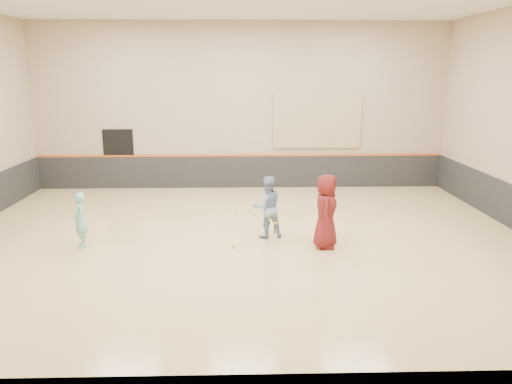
{
  "coord_description": "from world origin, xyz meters",
  "views": [
    {
      "loc": [
        0.05,
        -12.32,
        4.19
      ],
      "look_at": [
        0.4,
        0.4,
        1.15
      ],
      "focal_mm": 35.0,
      "sensor_mm": 36.0,
      "label": 1
    }
  ],
  "objects_px": {
    "young_man": "(326,211)",
    "instructor": "(267,207)",
    "girl": "(80,220)",
    "spare_racket": "(250,212)"
  },
  "relations": [
    {
      "from": "girl",
      "to": "spare_racket",
      "type": "bearing_deg",
      "value": 96.73
    },
    {
      "from": "instructor",
      "to": "spare_racket",
      "type": "bearing_deg",
      "value": -96.66
    },
    {
      "from": "young_man",
      "to": "girl",
      "type": "bearing_deg",
      "value": 98.07
    },
    {
      "from": "girl",
      "to": "instructor",
      "type": "relative_size",
      "value": 0.84
    },
    {
      "from": "instructor",
      "to": "young_man",
      "type": "distance_m",
      "value": 1.61
    },
    {
      "from": "girl",
      "to": "instructor",
      "type": "distance_m",
      "value": 4.67
    },
    {
      "from": "young_man",
      "to": "instructor",
      "type": "bearing_deg",
      "value": 69.38
    },
    {
      "from": "girl",
      "to": "young_man",
      "type": "relative_size",
      "value": 0.75
    },
    {
      "from": "girl",
      "to": "instructor",
      "type": "bearing_deg",
      "value": 69.9
    },
    {
      "from": "girl",
      "to": "instructor",
      "type": "xyz_separation_m",
      "value": [
        4.62,
        0.63,
        0.13
      ]
    }
  ]
}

